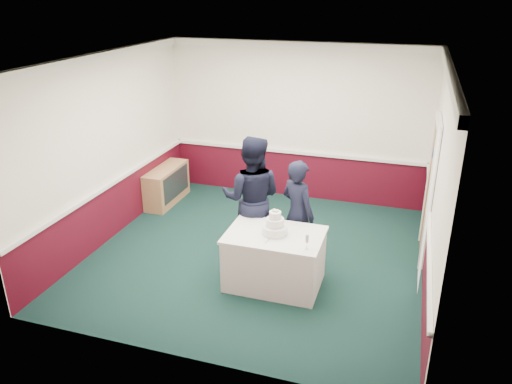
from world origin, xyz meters
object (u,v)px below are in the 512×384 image
(person_man, at_px, (252,198))
(person_woman, at_px, (298,214))
(champagne_flute, at_px, (307,239))
(sideboard, at_px, (167,185))
(cake_knife, at_px, (269,240))
(cake_table, at_px, (274,259))
(wedding_cake, at_px, (275,227))

(person_man, xyz_separation_m, person_woman, (0.72, -0.03, -0.14))
(person_woman, bearing_deg, champagne_flute, 141.92)
(sideboard, bearing_deg, cake_knife, -40.84)
(cake_table, height_order, cake_knife, cake_knife)
(cake_knife, distance_m, champagne_flute, 0.55)
(champagne_flute, distance_m, person_woman, 1.00)
(champagne_flute, bearing_deg, wedding_cake, 150.75)
(cake_knife, bearing_deg, wedding_cake, 91.25)
(cake_table, xyz_separation_m, person_woman, (0.16, 0.66, 0.42))
(wedding_cake, bearing_deg, person_man, 128.81)
(person_man, bearing_deg, cake_knife, 112.77)
(cake_table, xyz_separation_m, champagne_flute, (0.50, -0.28, 0.53))
(cake_table, height_order, person_woman, person_woman)
(champagne_flute, bearing_deg, sideboard, 143.19)
(wedding_cake, distance_m, person_woman, 0.68)
(cake_table, relative_size, wedding_cake, 3.63)
(sideboard, xyz_separation_m, cake_table, (2.76, -2.16, 0.05))
(wedding_cake, distance_m, person_man, 0.89)
(sideboard, height_order, champagne_flute, champagne_flute)
(sideboard, relative_size, cake_table, 0.91)
(wedding_cake, bearing_deg, cake_table, -90.00)
(sideboard, relative_size, person_woman, 0.73)
(cake_table, distance_m, person_woman, 0.80)
(champagne_flute, bearing_deg, person_woman, 109.85)
(cake_table, bearing_deg, wedding_cake, 90.00)
(sideboard, bearing_deg, champagne_flute, -36.81)
(wedding_cake, relative_size, champagne_flute, 1.78)
(cake_table, relative_size, champagne_flute, 6.44)
(wedding_cake, relative_size, person_woman, 0.22)
(sideboard, distance_m, person_man, 2.72)
(wedding_cake, bearing_deg, person_woman, 76.25)
(person_man, relative_size, person_woman, 1.17)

